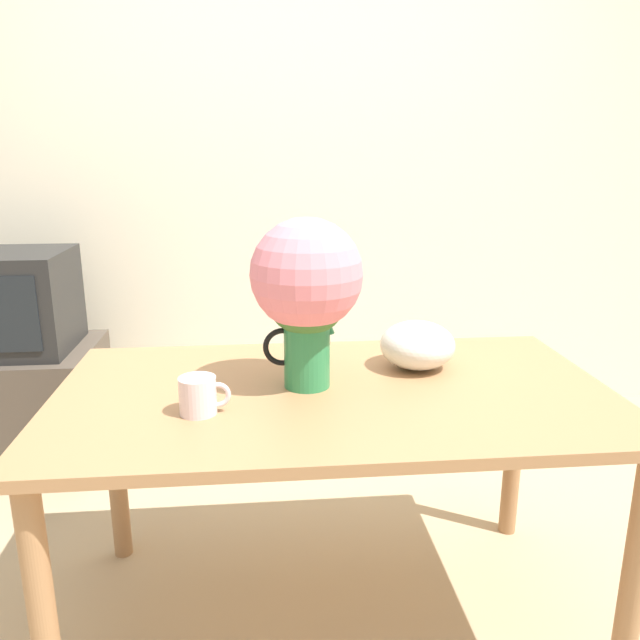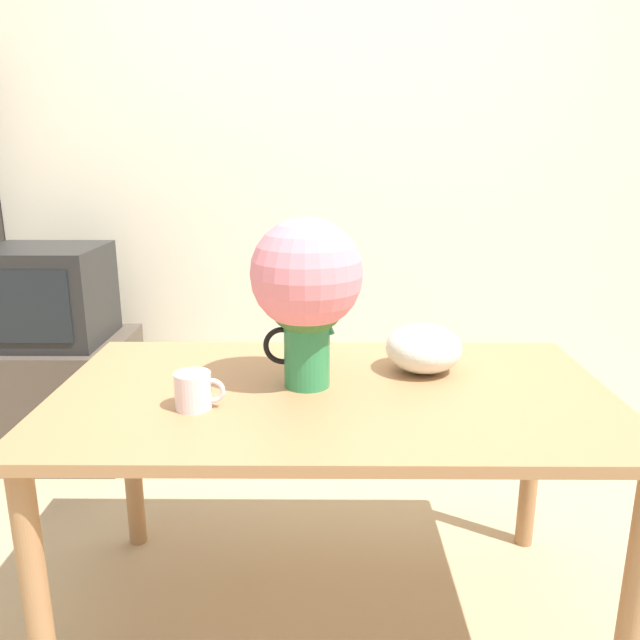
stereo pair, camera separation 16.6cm
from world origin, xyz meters
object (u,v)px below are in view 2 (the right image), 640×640
Objects in this scene: white_bowl at (424,348)px; tv_set at (46,295)px; flower_vase at (307,286)px; coffee_mug at (194,391)px.

tv_set reaches higher than white_bowl.
tv_set is (-1.50, 0.92, -0.06)m from white_bowl.
flower_vase is at bearing -41.62° from tv_set.
coffee_mug is 0.25× the size of tv_set.
coffee_mug is at bearing -149.98° from flower_vase.
coffee_mug is 1.49m from tv_set.
coffee_mug is 0.57× the size of white_bowl.
tv_set is (-1.17, 1.04, -0.26)m from flower_vase.
flower_vase is 0.92× the size of tv_set.
tv_set is at bearing 138.38° from flower_vase.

